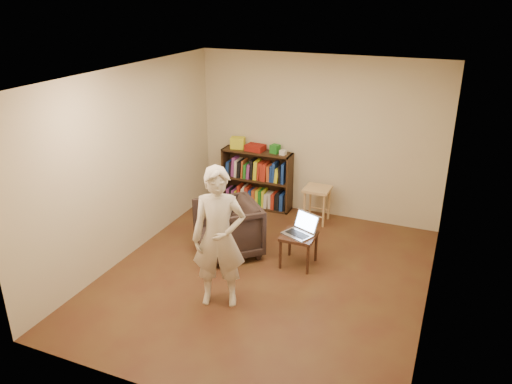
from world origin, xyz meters
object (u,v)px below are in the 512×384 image
at_px(side_table, 299,240).
at_px(person, 219,238).
at_px(stool, 317,194).
at_px(bookshelf, 257,182).
at_px(armchair, 228,229).
at_px(laptop, 301,230).

bearing_deg(side_table, person, -116.14).
distance_m(stool, side_table, 1.43).
height_order(bookshelf, side_table, bookshelf).
bearing_deg(armchair, person, -21.98).
height_order(stool, side_table, stool).
xyz_separation_m(armchair, side_table, (1.02, 0.08, -0.01)).
bearing_deg(armchair, laptop, 53.36).
height_order(armchair, laptop, armchair).
bearing_deg(bookshelf, laptop, -50.80).
relative_size(armchair, laptop, 1.72).
height_order(bookshelf, armchair, bookshelf).
distance_m(stool, armchair, 1.73).
bearing_deg(bookshelf, person, -76.09).
height_order(side_table, laptop, laptop).
bearing_deg(bookshelf, stool, -10.25).
relative_size(bookshelf, side_table, 2.66).
height_order(stool, laptop, laptop).
distance_m(armchair, person, 1.28).
xyz_separation_m(stool, armchair, (-0.85, -1.50, -0.09)).
relative_size(laptop, person, 0.29).
relative_size(bookshelf, armchair, 1.42).
xyz_separation_m(bookshelf, laptop, (1.29, -1.58, 0.07)).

